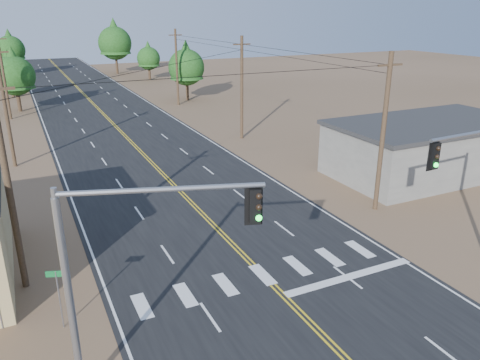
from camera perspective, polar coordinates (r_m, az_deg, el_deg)
road at (r=42.45m, az=-11.46°, el=2.84°), size 15.00×200.00×0.02m
building_right at (r=39.68m, az=21.89°, el=3.59°), size 15.00×8.00×4.00m
utility_pole_left_near at (r=22.65m, az=-26.44°, el=-0.44°), size 1.80×0.30×10.00m
utility_pole_left_mid at (r=42.11m, az=-26.74°, el=8.15°), size 1.80×0.30×10.00m
utility_pole_left_far at (r=61.91m, az=-26.85°, el=11.29°), size 1.80×0.30×10.00m
utility_pole_right_near at (r=30.30m, az=17.04°, el=5.55°), size 1.80×0.30×10.00m
utility_pole_right_mid at (r=46.67m, az=0.21°, el=11.21°), size 1.80×0.30×10.00m
utility_pole_right_far at (r=65.10m, az=-7.71°, el=13.52°), size 1.80×0.30×10.00m
signal_mast_left at (r=14.96m, az=-13.87°, el=-9.26°), size 5.97×2.22×7.45m
street_sign at (r=20.38m, az=-21.28°, el=-12.39°), size 0.74×0.30×2.63m
tree_left_near at (r=66.39m, az=-25.83°, el=11.79°), size 4.91×4.91×8.19m
tree_left_mid at (r=78.34m, az=-26.35°, el=12.17°), size 4.24×4.24×7.07m
tree_left_far at (r=105.45m, az=-26.24°, el=14.35°), size 5.42×5.42×9.04m
tree_right_near at (r=68.40m, az=-6.57°, el=13.92°), size 5.08×5.08×8.47m
tree_right_mid at (r=91.19m, az=-11.11°, el=14.61°), size 4.22×4.22×7.03m
tree_right_far at (r=101.48m, az=-15.05°, el=16.19°), size 6.58×6.58×10.97m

